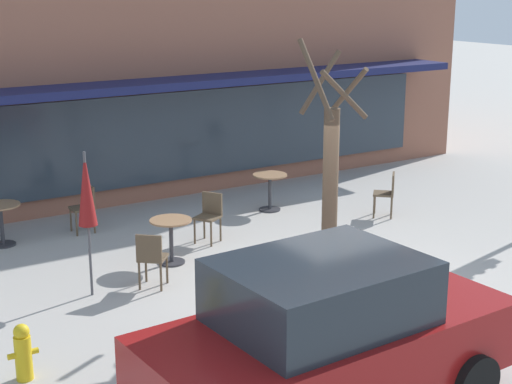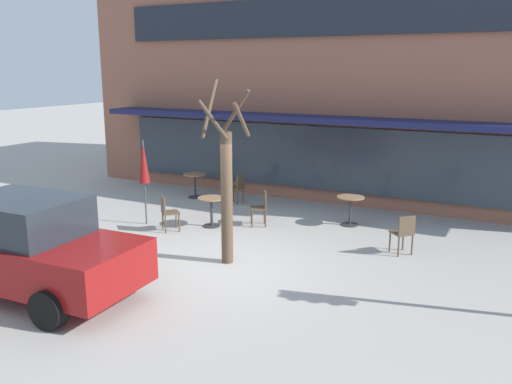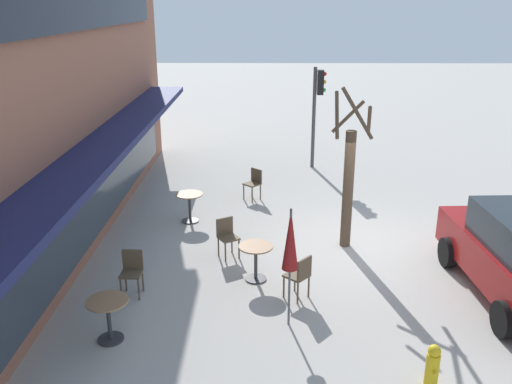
% 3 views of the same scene
% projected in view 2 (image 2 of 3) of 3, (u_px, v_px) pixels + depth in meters
% --- Properties ---
extents(ground_plane, '(80.00, 80.00, 0.00)m').
position_uv_depth(ground_plane, '(220.00, 265.00, 11.19)').
color(ground_plane, '#ADA8A0').
extents(building_facade, '(17.09, 9.10, 7.49)m').
position_uv_depth(building_facade, '(366.00, 74.00, 18.96)').
color(building_facade, '#935B47').
rests_on(building_facade, ground).
extents(cafe_table_near_wall, '(0.70, 0.70, 0.76)m').
position_uv_depth(cafe_table_near_wall, '(195.00, 182.00, 16.85)').
color(cafe_table_near_wall, '#333338').
rests_on(cafe_table_near_wall, ground).
extents(cafe_table_streetside, '(0.70, 0.70, 0.76)m').
position_uv_depth(cafe_table_streetside, '(211.00, 207.00, 13.79)').
color(cafe_table_streetside, '#333338').
rests_on(cafe_table_streetside, ground).
extents(cafe_table_by_tree, '(0.70, 0.70, 0.76)m').
position_uv_depth(cafe_table_by_tree, '(350.00, 206.00, 13.89)').
color(cafe_table_by_tree, '#333338').
rests_on(cafe_table_by_tree, ground).
extents(patio_umbrella_green_folded, '(0.28, 0.28, 2.20)m').
position_uv_depth(patio_umbrella_green_folded, '(144.00, 162.00, 13.76)').
color(patio_umbrella_green_folded, '#4C4C51').
rests_on(patio_umbrella_green_folded, ground).
extents(cafe_chair_0, '(0.55, 0.55, 0.89)m').
position_uv_depth(cafe_chair_0, '(261.00, 206.00, 13.86)').
color(cafe_chair_0, brown).
rests_on(cafe_chair_0, ground).
extents(cafe_chair_1, '(0.41, 0.41, 0.89)m').
position_uv_depth(cafe_chair_1, '(237.00, 186.00, 16.11)').
color(cafe_chair_1, brown).
rests_on(cafe_chair_1, ground).
extents(cafe_chair_2, '(0.56, 0.56, 0.89)m').
position_uv_depth(cafe_chair_2, '(167.00, 211.00, 13.40)').
color(cafe_chair_2, brown).
rests_on(cafe_chair_2, ground).
extents(cafe_chair_3, '(0.57, 0.57, 0.89)m').
position_uv_depth(cafe_chair_3, '(404.00, 231.00, 11.70)').
color(cafe_chair_3, brown).
rests_on(cafe_chair_3, ground).
extents(parked_sedan, '(4.27, 2.16, 1.76)m').
position_uv_depth(parked_sedan, '(28.00, 246.00, 9.61)').
color(parked_sedan, maroon).
rests_on(parked_sedan, ground).
extents(street_tree, '(0.88, 0.88, 3.76)m').
position_uv_depth(street_tree, '(226.00, 186.00, 10.99)').
color(street_tree, brown).
rests_on(street_tree, ground).
extents(fire_hydrant, '(0.36, 0.20, 0.71)m').
position_uv_depth(fire_hydrant, '(39.00, 222.00, 13.01)').
color(fire_hydrant, gold).
rests_on(fire_hydrant, ground).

